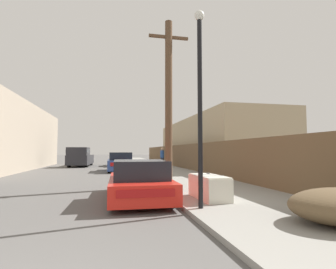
# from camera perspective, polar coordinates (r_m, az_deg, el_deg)

# --- Properties ---
(sidewalk_curb) EXTENTS (4.20, 63.00, 0.12)m
(sidewalk_curb) POSITION_cam_1_polar(r_m,az_deg,el_deg) (25.61, -3.40, -6.91)
(sidewalk_curb) COLOR gray
(sidewalk_curb) RESTS_ON ground
(discarded_fridge) EXTENTS (0.76, 1.73, 0.71)m
(discarded_fridge) POSITION_cam_1_polar(r_m,az_deg,el_deg) (8.04, 8.89, -11.21)
(discarded_fridge) COLOR silver
(discarded_fridge) RESTS_ON sidewalk_curb
(parked_sports_car_red) EXTENTS (1.92, 4.33, 1.25)m
(parked_sports_car_red) POSITION_cam_1_polar(r_m,az_deg,el_deg) (8.45, -6.29, -10.14)
(parked_sports_car_red) COLOR red
(parked_sports_car_red) RESTS_ON ground
(car_parked_mid) EXTENTS (1.86, 4.43, 1.43)m
(car_parked_mid) POSITION_cam_1_polar(r_m,az_deg,el_deg) (20.31, -10.35, -6.00)
(car_parked_mid) COLOR #2D478C
(car_parked_mid) RESTS_ON ground
(car_parked_far) EXTENTS (1.93, 4.75, 1.40)m
(car_parked_far) POSITION_cam_1_polar(r_m,az_deg,el_deg) (27.57, -10.29, -5.38)
(car_parked_far) COLOR black
(car_parked_far) RESTS_ON ground
(pickup_truck) EXTENTS (2.17, 5.64, 1.88)m
(pickup_truck) POSITION_cam_1_polar(r_m,az_deg,el_deg) (27.47, -18.58, -4.66)
(pickup_truck) COLOR #232328
(pickup_truck) RESTS_ON ground
(utility_pole) EXTENTS (1.80, 0.32, 7.26)m
(utility_pole) POSITION_cam_1_polar(r_m,az_deg,el_deg) (11.72, 0.14, 7.78)
(utility_pole) COLOR brown
(utility_pole) RESTS_ON sidewalk_curb
(street_lamp) EXTENTS (0.26, 0.26, 5.05)m
(street_lamp) POSITION_cam_1_polar(r_m,az_deg,el_deg) (6.78, 6.95, 9.14)
(street_lamp) COLOR black
(street_lamp) RESTS_ON sidewalk_curb
(wooden_fence) EXTENTS (0.08, 40.77, 1.95)m
(wooden_fence) POSITION_cam_1_polar(r_m,az_deg,el_deg) (21.55, 3.62, -4.77)
(wooden_fence) COLOR brown
(wooden_fence) RESTS_ON sidewalk_curb
(building_right_house) EXTENTS (6.00, 20.01, 4.64)m
(building_right_house) POSITION_cam_1_polar(r_m,az_deg,el_deg) (27.18, 9.27, -1.91)
(building_right_house) COLOR tan
(building_right_house) RESTS_ON ground
(pedestrian) EXTENTS (0.34, 0.34, 1.72)m
(pedestrian) POSITION_cam_1_polar(r_m,az_deg,el_deg) (22.92, -1.27, -4.94)
(pedestrian) COLOR #282D42
(pedestrian) RESTS_ON sidewalk_curb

